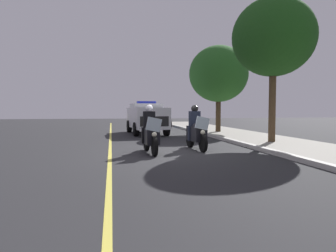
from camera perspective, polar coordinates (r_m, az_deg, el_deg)
The scene contains 10 objects.
ground_plane at distance 11.30m, azimuth 0.84°, elevation -4.81°, with size 80.00×80.00×0.00m, color #28282B.
curb_strip at distance 12.37m, azimuth 16.23°, elevation -3.89°, with size 48.00×0.24×0.15m, color #B7B5AD.
sidewalk_strip at distance 13.33m, azimuth 23.56°, elevation -3.64°, with size 48.00×3.60×0.10m, color gray.
lane_stripe_center at distance 11.09m, azimuth -10.62°, elevation -5.00°, with size 48.00×0.12×0.01m, color #E0D14C.
police_motorcycle_lead_left at distance 10.99m, azimuth -3.31°, elevation -1.37°, with size 2.14×0.61×1.72m.
police_motorcycle_lead_right at distance 11.98m, azimuth 5.20°, elevation -1.01°, with size 2.14×0.61×1.72m.
police_suv at distance 19.50m, azimuth -3.96°, elevation 1.68°, with size 5.02×2.34×2.05m.
cyclist_background at distance 25.72m, azimuth 0.16°, elevation 1.54°, with size 1.76×0.34×1.69m.
tree_mid_block at distance 14.99m, azimuth 18.82°, elevation 15.15°, with size 3.63×3.63×6.38m.
tree_far_back at distance 20.51m, azimuth 9.28°, elevation 9.43°, with size 3.79×3.79×5.54m.
Camera 1 is at (10.98, -2.17, 1.57)m, focal length 33.15 mm.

